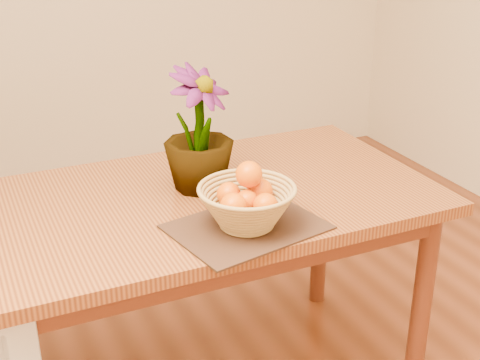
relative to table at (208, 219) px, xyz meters
name	(u,v)px	position (x,y,z in m)	size (l,w,h in m)	color
table	(208,219)	(0.00, 0.00, 0.00)	(1.40, 0.80, 0.75)	brown
placemat	(247,227)	(0.01, -0.26, 0.09)	(0.40, 0.30, 0.01)	#381D14
wicker_basket	(247,208)	(0.01, -0.26, 0.15)	(0.27, 0.27, 0.11)	tan
orange_pile	(247,194)	(0.02, -0.25, 0.19)	(0.18, 0.17, 0.13)	#ED5D03
potted_plant	(199,130)	(-0.01, 0.05, 0.28)	(0.22, 0.22, 0.39)	#1D4C15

